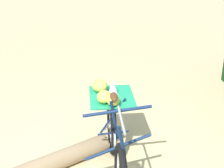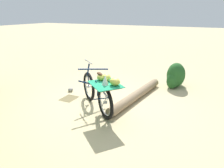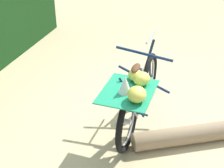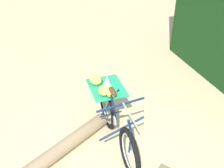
{
  "view_description": "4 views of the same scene",
  "coord_description": "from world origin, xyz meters",
  "px_view_note": "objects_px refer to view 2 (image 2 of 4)",
  "views": [
    {
      "loc": [
        -2.14,
        -2.05,
        2.45
      ],
      "look_at": [
        0.33,
        0.56,
        0.95
      ],
      "focal_mm": 51.64,
      "sensor_mm": 36.0,
      "label": 1
    },
    {
      "loc": [
        3.71,
        2.42,
        2.14
      ],
      "look_at": [
        0.32,
        0.72,
        0.8
      ],
      "focal_mm": 32.68,
      "sensor_mm": 36.0,
      "label": 2
    },
    {
      "loc": [
        1.45,
        3.26,
        2.54
      ],
      "look_at": [
        0.48,
        0.46,
        0.83
      ],
      "focal_mm": 51.5,
      "sensor_mm": 36.0,
      "label": 3
    },
    {
      "loc": [
        -2.72,
        -1.57,
        3.33
      ],
      "look_at": [
        0.43,
        0.53,
        0.8
      ],
      "focal_mm": 44.56,
      "sensor_mm": 36.0,
      "label": 4
    }
  ],
  "objects_px": {
    "bicycle": "(98,90)",
    "shrub_cluster": "(176,76)",
    "fallen_log": "(136,95)",
    "path_stone": "(70,90)"
  },
  "relations": [
    {
      "from": "bicycle",
      "to": "shrub_cluster",
      "type": "bearing_deg",
      "value": -79.43
    },
    {
      "from": "fallen_log",
      "to": "shrub_cluster",
      "type": "height_order",
      "value": "shrub_cluster"
    },
    {
      "from": "bicycle",
      "to": "path_stone",
      "type": "bearing_deg",
      "value": 11.72
    },
    {
      "from": "fallen_log",
      "to": "path_stone",
      "type": "distance_m",
      "value": 1.9
    },
    {
      "from": "path_stone",
      "to": "fallen_log",
      "type": "bearing_deg",
      "value": 99.97
    },
    {
      "from": "shrub_cluster",
      "to": "path_stone",
      "type": "distance_m",
      "value": 3.13
    },
    {
      "from": "bicycle",
      "to": "path_stone",
      "type": "height_order",
      "value": "bicycle"
    },
    {
      "from": "bicycle",
      "to": "fallen_log",
      "type": "height_order",
      "value": "bicycle"
    },
    {
      "from": "fallen_log",
      "to": "shrub_cluster",
      "type": "relative_size",
      "value": 3.14
    },
    {
      "from": "fallen_log",
      "to": "path_stone",
      "type": "xyz_separation_m",
      "value": [
        0.33,
        -1.87,
        -0.06
      ]
    }
  ]
}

